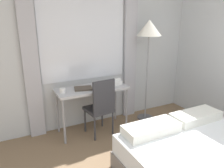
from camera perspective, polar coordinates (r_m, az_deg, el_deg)
wall_back_with_window at (r=3.85m, az=-4.39°, el=9.07°), size 4.73×0.13×2.70m
desk at (r=3.64m, az=-5.23°, el=-2.07°), size 1.18×0.49×0.77m
desk_chair at (r=3.52m, az=-2.95°, el=-5.55°), size 0.44×0.44×0.97m
standing_lamp at (r=3.93m, az=9.63°, el=12.89°), size 0.43×0.43×1.85m
telephone at (r=3.77m, az=1.06°, el=0.60°), size 0.16×0.19×0.10m
book at (r=3.55m, az=-7.51°, el=-1.12°), size 0.33×0.28×0.02m
mug at (r=3.40m, az=-12.78°, el=-1.77°), size 0.09×0.09×0.08m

